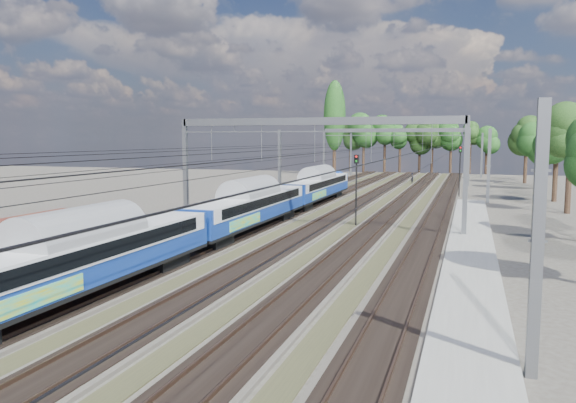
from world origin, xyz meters
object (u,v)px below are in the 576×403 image
(emu_train, at_px, (248,202))
(signal_far, at_px, (460,165))
(worker, at_px, (412,178))
(signal_near, at_px, (356,181))

(emu_train, distance_m, signal_far, 37.51)
(worker, xyz_separation_m, signal_far, (7.73, -19.28, 3.13))
(emu_train, height_order, worker, emu_train)
(signal_near, height_order, signal_far, signal_far)
(worker, xyz_separation_m, signal_near, (-0.08, -47.24, 2.88))
(signal_near, bearing_deg, emu_train, -119.46)
(worker, height_order, signal_near, signal_near)
(signal_far, bearing_deg, signal_near, -101.19)
(emu_train, bearing_deg, signal_far, 66.35)
(worker, bearing_deg, emu_train, 164.26)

